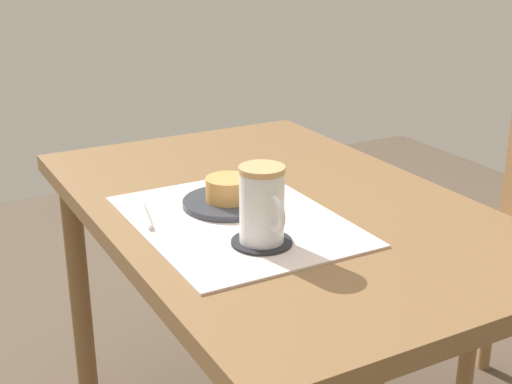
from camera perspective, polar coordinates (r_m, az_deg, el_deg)
name	(u,v)px	position (r m, az deg, el deg)	size (l,w,h in m)	color
dining_table	(276,245)	(1.42, 1.64, -4.24)	(1.06, 0.68, 0.72)	brown
placemat	(237,220)	(1.29, -1.56, -2.29)	(0.45, 0.35, 0.00)	silver
pastry_plate	(228,203)	(1.35, -2.22, -0.85)	(0.17, 0.17, 0.01)	#333842
pastry	(228,189)	(1.34, -2.24, 0.26)	(0.09, 0.09, 0.04)	tan
coffee_coaster	(262,242)	(1.19, 0.46, -4.01)	(0.10, 0.10, 0.01)	#232328
coffee_mug	(262,205)	(1.17, 0.52, -1.02)	(0.11, 0.08, 0.13)	white
teaspoon	(146,215)	(1.32, -8.80, -1.80)	(0.01, 0.01, 0.13)	silver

